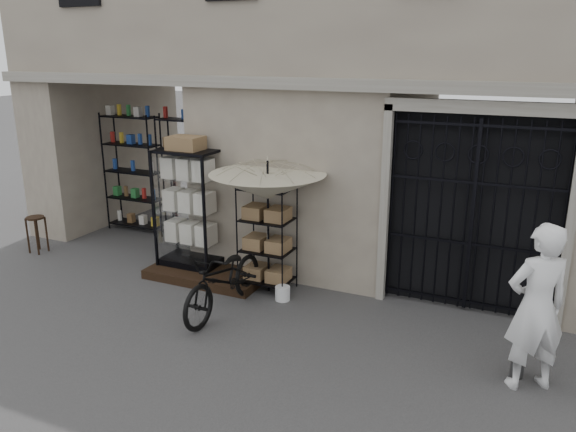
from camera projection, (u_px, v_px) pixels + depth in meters
The scene contains 14 objects.
ground at pixel (300, 352), 7.21m from camera, with size 80.00×80.00×0.00m, color black.
main_building at pixel (395, 2), 9.43m from camera, with size 14.00×4.00×9.00m, color gray.
shop_recess at pixel (146, 168), 11.02m from camera, with size 3.00×1.70×3.00m, color black.
shop_shelving at pixel (161, 176), 11.55m from camera, with size 2.70×0.50×2.50m, color black.
iron_gate at pixel (474, 211), 8.08m from camera, with size 2.50×0.21×3.00m.
step_platform at pixel (206, 275), 9.50m from camera, with size 2.00×0.90×0.15m, color black.
display_cabinet at pixel (189, 214), 9.53m from camera, with size 1.11×0.82×2.17m.
wire_rack at pixel (267, 238), 8.88m from camera, with size 0.92×0.78×1.79m.
market_umbrella at pixel (268, 179), 8.53m from camera, with size 2.08×2.09×2.56m.
white_bucket at pixel (283, 293), 8.69m from camera, with size 0.23×0.23×0.22m, color silver.
bicycle at pixel (226, 311), 8.34m from camera, with size 0.68×1.03×1.96m, color black.
wooden_stool at pixel (37, 234), 10.69m from camera, with size 0.41×0.41×0.71m.
steel_bollard at pixel (520, 344), 6.55m from camera, with size 0.16×0.16×0.86m, color #525252.
shopkeeper at pixel (526, 385), 6.49m from camera, with size 0.72×1.97×0.47m, color white.
Camera 1 is at (2.53, -5.91, 3.72)m, focal length 35.00 mm.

